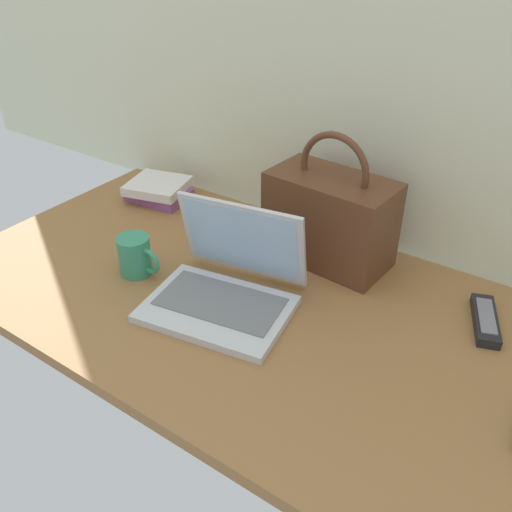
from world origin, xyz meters
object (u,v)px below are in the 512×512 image
laptop (226,284)px  remote_control_far (485,320)px  coffee_mug (136,255)px  book_stack (158,190)px  handbag (328,217)px

laptop → remote_control_far: size_ratio=2.09×
coffee_mug → book_stack: (-0.23, 0.32, -0.02)m
coffee_mug → remote_control_far: coffee_mug is taller
coffee_mug → laptop: bearing=7.4°
handbag → remote_control_far: bearing=-5.8°
handbag → book_stack: handbag is taller
remote_control_far → book_stack: size_ratio=0.83×
remote_control_far → handbag: size_ratio=0.50×
coffee_mug → book_stack: 0.39m
remote_control_far → handbag: (-0.40, 0.04, 0.10)m
coffee_mug → book_stack: size_ratio=0.59×
laptop → remote_control_far: bearing=26.0°
remote_control_far → book_stack: book_stack is taller
laptop → book_stack: 0.56m
coffee_mug → handbag: (0.34, 0.32, 0.07)m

